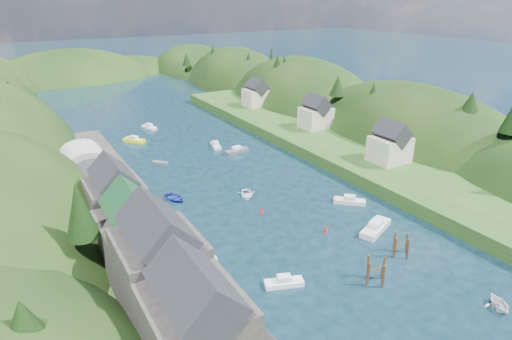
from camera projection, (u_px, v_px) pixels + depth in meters
ground at (206, 155)px, 95.51m from camera, size 600.00×600.00×0.00m
hillside_right at (301, 129)px, 139.45m from camera, size 36.00×245.56×48.00m
far_hills at (99, 97)px, 198.98m from camera, size 103.00×68.00×44.00m
hill_trees at (180, 92)px, 103.88m from camera, size 90.01×148.06×12.02m
quay_left at (138, 241)px, 59.92m from camera, size 12.00×110.00×2.00m
terrace_left_grass at (85, 254)px, 56.53m from camera, size 12.00×110.00×2.50m
quayside_buildings at (150, 255)px, 45.83m from camera, size 8.00×35.84×12.90m
boat_sheds at (91, 171)px, 72.50m from camera, size 7.00×21.00×7.50m
terrace_right at (322, 144)px, 98.87m from camera, size 16.00×120.00×2.40m
right_bank_cottages at (312, 114)px, 105.17m from camera, size 9.00×59.24×8.41m
piling_cluster_near at (375, 273)px, 52.51m from camera, size 3.01×2.83×3.83m
piling_cluster_far at (401, 247)px, 58.23m from camera, size 2.84×2.69×3.50m
channel_buoy_near at (326, 229)px, 64.03m from camera, size 0.70×0.70×1.10m
channel_buoy_far at (262, 210)px, 69.67m from camera, size 0.70×0.70×1.10m
moored_boats at (270, 216)px, 67.60m from camera, size 31.62×95.96×2.20m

